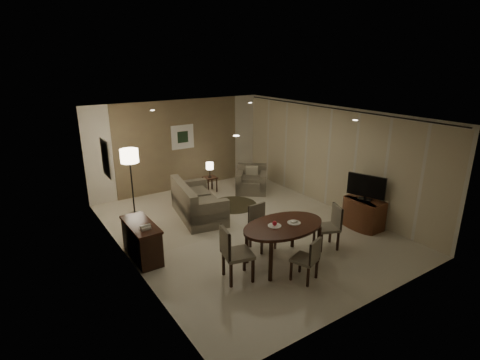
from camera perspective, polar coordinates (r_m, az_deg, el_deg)
room_shell at (r=8.80m, az=-0.72°, el=1.58°), size 5.50×7.00×2.70m
taupe_accent at (r=11.43m, az=-9.19°, el=5.23°), size 3.96×0.03×2.70m
curtain_wall at (r=10.19m, az=13.32°, el=3.22°), size 0.08×6.70×2.58m
curtain_rod at (r=9.94m, az=13.87°, el=10.59°), size 0.03×6.80×0.03m
art_back_frame at (r=11.39m, az=-8.74°, el=6.50°), size 0.72×0.03×0.72m
art_back_canvas at (r=11.38m, az=-8.71°, el=6.49°), size 0.34×0.01×0.34m
art_left_frame at (r=8.34m, az=-19.78°, el=3.13°), size 0.03×0.60×0.80m
art_left_canvas at (r=8.35m, az=-19.68°, el=3.15°), size 0.01×0.46×0.64m
downlight_nl at (r=5.94m, az=-0.57°, el=6.75°), size 0.10×0.10×0.01m
downlight_nr at (r=7.80m, az=17.13°, el=8.70°), size 0.10×0.10×0.01m
downlight_fl at (r=9.13m, az=-13.20°, el=10.30°), size 0.10×0.10×0.01m
downlight_fr at (r=10.44m, az=1.57°, el=11.69°), size 0.10×0.10×0.01m
console_desk at (r=7.82m, az=-14.72°, el=-8.96°), size 0.48×1.20×0.75m
telephone at (r=7.38m, az=-14.20°, el=-6.94°), size 0.20×0.14×0.09m
tv_cabinet at (r=9.37m, az=18.35°, el=-4.82°), size 0.48×0.90×0.70m
flat_tv at (r=9.13m, az=18.68°, el=-0.97°), size 0.36×0.85×0.60m
dining_table at (r=7.44m, az=6.54°, el=-9.63°), size 1.73×1.08×0.81m
chair_near at (r=6.96m, az=9.81°, el=-11.72°), size 0.52×0.52×0.84m
chair_far at (r=7.91m, az=3.52°, el=-7.29°), size 0.48×0.48×0.93m
chair_left at (r=6.84m, az=-0.32°, el=-11.11°), size 0.60×0.60×1.04m
chair_right at (r=8.13m, az=13.07°, el=-7.01°), size 0.59×0.59×0.93m
plate_a at (r=7.19m, az=5.29°, el=-6.96°), size 0.26×0.26×0.02m
plate_b at (r=7.36m, az=8.22°, el=-6.46°), size 0.26×0.26×0.02m
fruit_apple at (r=7.17m, az=5.30°, el=-6.58°), size 0.09×0.09×0.09m
napkin at (r=7.35m, az=8.23°, el=-6.30°), size 0.12×0.08×0.03m
round_rug at (r=10.32m, az=-1.00°, el=-3.78°), size 1.29×1.29×0.01m
sofa at (r=9.50m, az=-6.35°, el=-3.02°), size 2.04×1.28×0.89m
armchair at (r=11.18m, az=1.75°, el=0.07°), size 1.21×1.20×0.79m
side_table at (r=11.29m, az=-4.57°, el=-0.66°), size 0.36×0.36×0.46m
table_lamp at (r=11.15m, az=-4.63°, el=1.67°), size 0.22×0.22×0.50m
floor_lamp at (r=9.77m, az=-16.15°, el=-0.42°), size 0.44×0.44×1.74m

